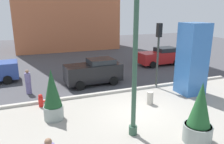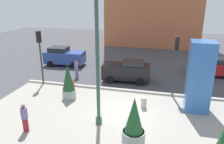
# 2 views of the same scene
# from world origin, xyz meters

# --- Properties ---
(ground_plane) EXTENTS (60.00, 60.00, 0.00)m
(ground_plane) POSITION_xyz_m (0.00, 4.00, 0.00)
(ground_plane) COLOR #47474C
(plaza_pavement) EXTENTS (18.00, 10.00, 0.02)m
(plaza_pavement) POSITION_xyz_m (0.00, -2.00, 0.00)
(plaza_pavement) COLOR #9E998E
(plaza_pavement) RESTS_ON ground_plane
(curb_strip) EXTENTS (18.00, 0.24, 0.16)m
(curb_strip) POSITION_xyz_m (0.00, 3.12, 0.08)
(curb_strip) COLOR #B7B2A8
(curb_strip) RESTS_ON ground_plane
(lamp_post) EXTENTS (0.44, 0.44, 7.40)m
(lamp_post) POSITION_xyz_m (-1.26, -1.78, 3.61)
(lamp_post) COLOR #335642
(lamp_post) RESTS_ON ground_plane
(art_pillar_blue) EXTENTS (1.45, 1.45, 4.50)m
(art_pillar_blue) POSITION_xyz_m (4.38, 1.39, 2.25)
(art_pillar_blue) COLOR #3870BC
(art_pillar_blue) RESTS_ON ground_plane
(potted_plant_mid_plaza) EXTENTS (0.96, 0.96, 2.57)m
(potted_plant_mid_plaza) POSITION_xyz_m (-4.30, 0.87, 1.22)
(potted_plant_mid_plaza) COLOR gray
(potted_plant_mid_plaza) RESTS_ON ground_plane
(potted_plant_by_pillar) EXTENTS (1.16, 1.16, 2.56)m
(potted_plant_by_pillar) POSITION_xyz_m (0.97, -3.19, 1.14)
(potted_plant_by_pillar) COLOR gray
(potted_plant_by_pillar) RESTS_ON ground_plane
(fire_hydrant) EXTENTS (0.36, 0.26, 0.75)m
(fire_hydrant) POSITION_xyz_m (-4.80, 2.62, 0.37)
(fire_hydrant) COLOR red
(fire_hydrant) RESTS_ON ground_plane
(concrete_bollard) EXTENTS (0.36, 0.36, 0.75)m
(concrete_bollard) POSITION_xyz_m (1.07, 0.73, 0.38)
(concrete_bollard) COLOR #B2ADA3
(concrete_bollard) RESTS_ON ground_plane
(traffic_light_far_side) EXTENTS (0.28, 0.42, 4.41)m
(traffic_light_far_side) POSITION_xyz_m (2.93, 3.07, 2.99)
(traffic_light_far_side) COLOR #333833
(traffic_light_far_side) RESTS_ON ground_plane
(car_passing_lane) EXTENTS (4.10, 2.11, 1.84)m
(car_passing_lane) POSITION_xyz_m (-0.90, 5.35, 0.94)
(car_passing_lane) COLOR black
(car_passing_lane) RESTS_ON ground_plane
(car_intersection) EXTENTS (4.30, 2.03, 1.70)m
(car_intersection) POSITION_xyz_m (6.85, 8.60, 0.86)
(car_intersection) COLOR red
(car_intersection) RESTS_ON ground_plane
(pedestrian_on_sidewalk) EXTENTS (0.51, 0.51, 1.60)m
(pedestrian_on_sidewalk) POSITION_xyz_m (-5.39, 4.98, 0.89)
(pedestrian_on_sidewalk) COLOR slate
(pedestrian_on_sidewalk) RESTS_ON ground_plane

